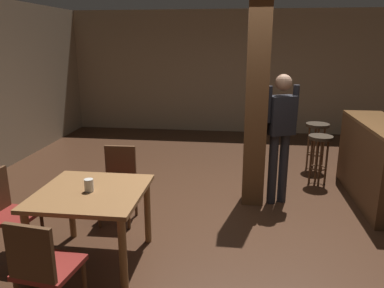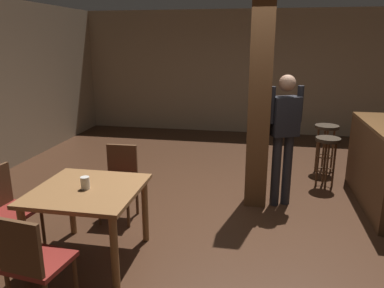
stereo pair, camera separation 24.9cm
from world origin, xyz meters
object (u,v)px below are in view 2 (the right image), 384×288
Objects in this scene: chair_south at (33,261)px; bar_stool_mid at (326,137)px; bar_counter at (378,165)px; bar_stool_near at (327,150)px; chair_west at (8,205)px; chair_north at (120,178)px; dining_table at (88,199)px; standing_person at (284,131)px; napkin_cup at (85,183)px.

chair_south is 1.12× the size of bar_stool_mid.
bar_counter is at bearing -68.18° from bar_stool_mid.
bar_stool_near is (2.62, 3.30, 0.06)m from chair_south.
chair_west is 1.26m from chair_north.
bar_stool_near is (2.58, 2.43, -0.07)m from dining_table.
standing_person is (1.95, 2.54, 0.50)m from chair_south.
chair_north is 1.79m from chair_south.
napkin_cup is (0.03, -0.94, 0.31)m from chair_north.
standing_person is at bearing -117.63° from bar_stool_mid.
bar_stool_near is at bearing 29.90° from chair_north.
bar_counter reaches higher than chair_north.
chair_west is 0.48× the size of bar_counter.
dining_table is at bearing -148.74° from bar_counter.
napkin_cup is (0.03, 0.85, 0.31)m from chair_south.
chair_north is at bearing -140.88° from bar_stool_mid.
chair_south reaches higher than dining_table.
chair_south is 1.18× the size of bar_stool_near.
chair_west reaches higher than bar_stool_mid.
standing_person is at bearing 31.17° from chair_west.
chair_north is 1.12× the size of bar_stool_mid.
chair_south is (0.00, -1.79, 0.00)m from chair_north.
dining_table is 3.69m from bar_counter.
chair_north is at bearing 92.12° from napkin_cup.
standing_person is (1.91, 1.67, 0.37)m from dining_table.
bar_counter is (3.19, 0.99, 0.04)m from chair_north.
bar_counter reaches higher than bar_stool_mid.
chair_west is 4.74m from bar_stool_mid.
chair_north is 0.99m from napkin_cup.
chair_north is at bearing -162.75° from bar_counter.
standing_person is (1.95, 0.75, 0.50)m from chair_north.
chair_west is 1.18× the size of bar_stool_near.
chair_west is (-0.88, -0.01, -0.13)m from dining_table.
chair_south is at bearing -124.10° from bar_stool_mid.
napkin_cup is at bearing 87.87° from chair_south.
napkin_cup is (0.88, -0.00, 0.31)m from chair_west.
bar_stool_near is at bearing 48.27° from standing_person.
standing_person is at bearing 21.06° from chair_north.
standing_person is (2.79, 1.69, 0.50)m from chair_west.
standing_person is at bearing -131.73° from bar_stool_near.
standing_person is at bearing 52.60° from chair_south.
chair_south is 0.52× the size of standing_person.
dining_table is at bearing -130.48° from bar_stool_mid.
standing_person is 1.69m from bar_stool_mid.
bar_stool_near is at bearing 43.40° from napkin_cup.
chair_west is at bearing -138.50° from bar_stool_mid.
dining_table is 0.58× the size of standing_person.
bar_stool_mid is at bearing 39.12° from chair_north.
napkin_cup is 2.56m from standing_person.
napkin_cup is at bearing -87.88° from chair_north.
chair_west is 1.20m from chair_south.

